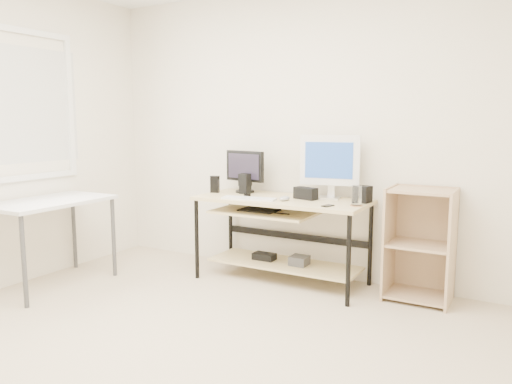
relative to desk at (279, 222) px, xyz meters
The scene contains 16 objects.
room 1.80m from the desk, 93.95° to the right, with size 4.01×4.01×2.62m.
desk is the anchor object (origin of this frame).
side_table 1.97m from the desk, 147.35° to the right, with size 0.60×1.00×0.75m.
shelf_unit 1.19m from the desk, ahead, with size 0.50×0.40×0.90m.
black_monitor 0.63m from the desk, 161.72° to the left, with size 0.43×0.18×0.39m.
white_imac 0.68m from the desk, 24.08° to the left, with size 0.51×0.16×0.55m.
keyboard 0.35m from the desk, 133.37° to the right, with size 0.47×0.13×0.02m, color silver.
mouse 0.28m from the desk, 47.89° to the right, with size 0.07×0.11×0.04m, color #AEAEB3.
center_speaker 0.35m from the desk, 10.64° to the left, with size 0.20×0.09×0.10m, color black.
speaker_left 0.50m from the desk, 169.75° to the left, with size 0.10×0.10×0.19m.
speaker_right 0.77m from the desk, ahead, with size 0.11×0.11×0.14m, color black.
audio_controller 0.73m from the desk, behind, with size 0.08×0.05×0.16m, color black.
volume_puck 0.37m from the desk, 169.65° to the right, with size 0.06×0.06×0.03m, color black.
smartphone 0.60m from the desk, 20.58° to the right, with size 0.06×0.11×0.01m, color black.
coaster 0.75m from the desk, ahead, with size 0.10×0.10×0.01m, color #AB774D.
drinking_glass 0.78m from the desk, ahead, with size 0.08×0.08×0.16m, color white.
Camera 1 is at (1.90, -2.18, 1.42)m, focal length 35.00 mm.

